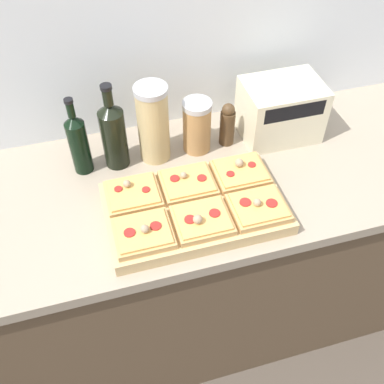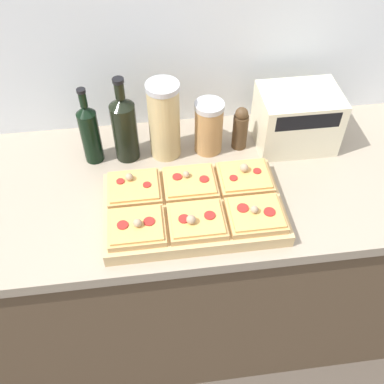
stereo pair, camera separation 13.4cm
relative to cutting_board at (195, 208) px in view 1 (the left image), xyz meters
The scene contains 16 objects.
ground_plane 0.94m from the cutting_board, 77.06° to the right, with size 12.00×12.00×0.00m, color #4C4238.
wall_back 0.60m from the cutting_board, 85.08° to the left, with size 6.00×0.06×2.50m.
kitchen_counter 0.49m from the cutting_board, 72.76° to the left, with size 2.63×0.67×0.89m.
cutting_board is the anchor object (origin of this frame).
pizza_slice_back_left 0.19m from the cutting_board, 155.91° to the left, with size 0.16×0.14×0.05m.
pizza_slice_back_center 0.08m from the cutting_board, 90.12° to the left, with size 0.16×0.14×0.05m.
pizza_slice_back_right 0.19m from the cutting_board, 24.12° to the left, with size 0.16×0.14×0.06m.
pizza_slice_front_left 0.19m from the cutting_board, 155.94° to the right, with size 0.16×0.14×0.05m.
pizza_slice_front_center 0.08m from the cutting_board, 90.44° to the right, with size 0.16×0.14×0.06m.
pizza_slice_front_right 0.19m from the cutting_board, 24.00° to the right, with size 0.16×0.14×0.05m.
olive_oil_bottle 0.42m from the cutting_board, 136.31° to the left, with size 0.06×0.06×0.28m.
wine_bottle 0.36m from the cutting_board, 123.16° to the left, with size 0.08×0.08×0.30m.
grain_jar_tall 0.31m from the cutting_board, 101.32° to the left, with size 0.11×0.11×0.27m.
grain_jar_short 0.31m from the cutting_board, 72.63° to the left, with size 0.10×0.10×0.19m.
pepper_mill 0.35m from the cutting_board, 55.30° to the left, with size 0.05×0.05×0.16m.
toaster_oven 0.49m from the cutting_board, 36.15° to the left, with size 0.29×0.20×0.20m.
Camera 1 is at (-0.29, -0.66, 1.93)m, focal length 42.00 mm.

